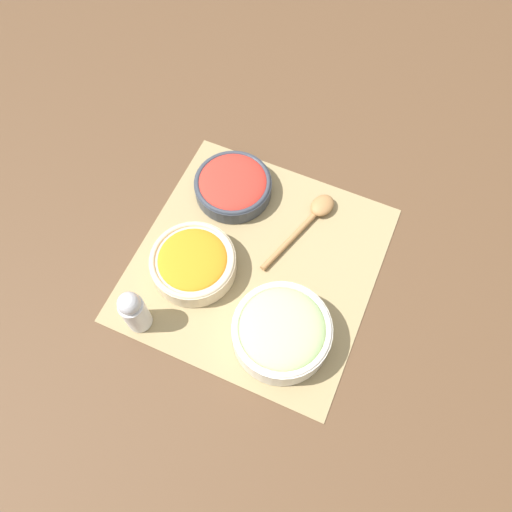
{
  "coord_description": "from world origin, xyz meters",
  "views": [
    {
      "loc": [
        0.39,
        0.17,
        0.92
      ],
      "look_at": [
        0.0,
        0.0,
        0.03
      ],
      "focal_mm": 35.0,
      "sensor_mm": 36.0,
      "label": 1
    }
  ],
  "objects_px": {
    "tomato_bowl": "(233,185)",
    "cucumber_bowl": "(282,331)",
    "carrot_bowl": "(193,262)",
    "pepper_shaker": "(134,311)",
    "wooden_spoon": "(313,215)"
  },
  "relations": [
    {
      "from": "carrot_bowl",
      "to": "pepper_shaker",
      "type": "xyz_separation_m",
      "value": [
        0.14,
        -0.05,
        0.03
      ]
    },
    {
      "from": "wooden_spoon",
      "to": "pepper_shaker",
      "type": "height_order",
      "value": "pepper_shaker"
    },
    {
      "from": "cucumber_bowl",
      "to": "pepper_shaker",
      "type": "bearing_deg",
      "value": -73.27
    },
    {
      "from": "carrot_bowl",
      "to": "pepper_shaker",
      "type": "bearing_deg",
      "value": -17.99
    },
    {
      "from": "tomato_bowl",
      "to": "wooden_spoon",
      "type": "xyz_separation_m",
      "value": [
        -0.01,
        0.18,
        -0.02
      ]
    },
    {
      "from": "carrot_bowl",
      "to": "wooden_spoon",
      "type": "xyz_separation_m",
      "value": [
        -0.21,
        0.18,
        -0.02
      ]
    },
    {
      "from": "cucumber_bowl",
      "to": "pepper_shaker",
      "type": "xyz_separation_m",
      "value": [
        0.08,
        -0.26,
        0.02
      ]
    },
    {
      "from": "carrot_bowl",
      "to": "cucumber_bowl",
      "type": "xyz_separation_m",
      "value": [
        0.06,
        0.21,
        0.01
      ]
    },
    {
      "from": "tomato_bowl",
      "to": "wooden_spoon",
      "type": "distance_m",
      "value": 0.18
    },
    {
      "from": "tomato_bowl",
      "to": "carrot_bowl",
      "type": "distance_m",
      "value": 0.2
    },
    {
      "from": "tomato_bowl",
      "to": "cucumber_bowl",
      "type": "bearing_deg",
      "value": 39.98
    },
    {
      "from": "carrot_bowl",
      "to": "pepper_shaker",
      "type": "relative_size",
      "value": 1.44
    },
    {
      "from": "carrot_bowl",
      "to": "pepper_shaker",
      "type": "height_order",
      "value": "pepper_shaker"
    },
    {
      "from": "cucumber_bowl",
      "to": "pepper_shaker",
      "type": "distance_m",
      "value": 0.27
    },
    {
      "from": "cucumber_bowl",
      "to": "wooden_spoon",
      "type": "xyz_separation_m",
      "value": [
        -0.27,
        -0.04,
        -0.03
      ]
    }
  ]
}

